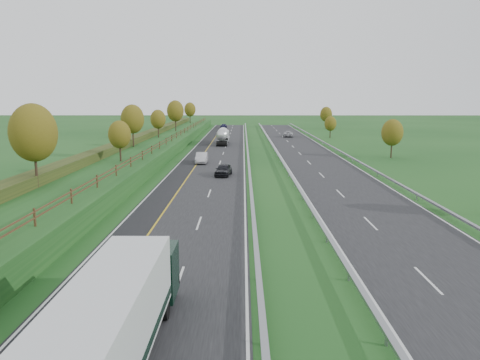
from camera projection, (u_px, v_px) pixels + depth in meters
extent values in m
plane|color=#184518|center=(264.00, 166.00, 69.64)|extent=(400.00, 400.00, 0.00)
cube|color=black|center=(213.00, 162.00, 74.61)|extent=(10.50, 200.00, 0.04)
cube|color=black|center=(316.00, 162.00, 74.51)|extent=(10.50, 200.00, 0.04)
cube|color=black|center=(189.00, 162.00, 74.63)|extent=(3.00, 200.00, 0.04)
cube|color=silver|center=(181.00, 161.00, 74.63)|extent=(0.15, 200.00, 0.01)
cube|color=gold|center=(199.00, 161.00, 74.62)|extent=(0.15, 200.00, 0.01)
cube|color=silver|center=(244.00, 162.00, 74.57)|extent=(0.15, 200.00, 0.01)
cube|color=silver|center=(284.00, 162.00, 74.53)|extent=(0.15, 200.00, 0.01)
cube|color=silver|center=(348.00, 162.00, 74.47)|extent=(0.15, 200.00, 0.01)
cube|color=silver|center=(179.00, 279.00, 26.35)|extent=(0.15, 4.00, 0.01)
cube|color=silver|center=(428.00, 280.00, 26.27)|extent=(0.15, 4.00, 0.01)
cube|color=silver|center=(199.00, 223.00, 38.17)|extent=(0.15, 4.00, 0.01)
cube|color=silver|center=(370.00, 223.00, 38.08)|extent=(0.15, 4.00, 0.01)
cube|color=silver|center=(209.00, 193.00, 49.98)|extent=(0.15, 4.00, 0.01)
cube|color=silver|center=(340.00, 193.00, 49.90)|extent=(0.15, 4.00, 0.01)
cube|color=silver|center=(216.00, 175.00, 61.80)|extent=(0.15, 4.00, 0.01)
cube|color=silver|center=(322.00, 175.00, 61.71)|extent=(0.15, 4.00, 0.01)
cube|color=silver|center=(220.00, 162.00, 73.61)|extent=(0.15, 4.00, 0.01)
cube|color=silver|center=(309.00, 162.00, 73.53)|extent=(0.15, 4.00, 0.01)
cube|color=silver|center=(223.00, 153.00, 85.42)|extent=(0.15, 4.00, 0.01)
cube|color=silver|center=(300.00, 153.00, 85.34)|extent=(0.15, 4.00, 0.01)
cube|color=silver|center=(226.00, 147.00, 97.24)|extent=(0.15, 4.00, 0.01)
cube|color=silver|center=(293.00, 147.00, 97.16)|extent=(0.15, 4.00, 0.01)
cube|color=silver|center=(228.00, 141.00, 109.05)|extent=(0.15, 4.00, 0.01)
cube|color=silver|center=(287.00, 141.00, 108.97)|extent=(0.15, 4.00, 0.01)
cube|color=silver|center=(229.00, 137.00, 120.87)|extent=(0.15, 4.00, 0.01)
cube|color=silver|center=(283.00, 137.00, 120.78)|extent=(0.15, 4.00, 0.01)
cube|color=silver|center=(230.00, 133.00, 132.68)|extent=(0.15, 4.00, 0.01)
cube|color=silver|center=(280.00, 133.00, 132.60)|extent=(0.15, 4.00, 0.01)
cube|color=silver|center=(231.00, 130.00, 144.50)|extent=(0.15, 4.00, 0.01)
cube|color=silver|center=(277.00, 130.00, 144.41)|extent=(0.15, 4.00, 0.01)
cube|color=silver|center=(232.00, 128.00, 156.31)|extent=(0.15, 4.00, 0.01)
cube|color=silver|center=(274.00, 128.00, 156.23)|extent=(0.15, 4.00, 0.01)
cube|color=silver|center=(233.00, 126.00, 168.13)|extent=(0.15, 4.00, 0.01)
cube|color=silver|center=(272.00, 126.00, 168.04)|extent=(0.15, 4.00, 0.01)
cube|color=#184518|center=(131.00, 156.00, 74.51)|extent=(12.00, 200.00, 2.00)
cube|color=#243314|center=(118.00, 146.00, 74.26)|extent=(2.20, 180.00, 1.10)
cube|color=#422B19|center=(159.00, 146.00, 74.22)|extent=(0.08, 184.00, 0.10)
cube|color=#422B19|center=(159.00, 143.00, 74.15)|extent=(0.08, 184.00, 0.10)
cube|color=#422B19|center=(35.00, 217.00, 29.90)|extent=(0.12, 0.12, 1.20)
cube|color=#422B19|center=(71.00, 196.00, 36.30)|extent=(0.12, 0.12, 1.20)
cube|color=#422B19|center=(97.00, 181.00, 42.70)|extent=(0.12, 0.12, 1.20)
cube|color=#422B19|center=(116.00, 170.00, 49.10)|extent=(0.12, 0.12, 1.20)
cube|color=#422B19|center=(131.00, 162.00, 55.50)|extent=(0.12, 0.12, 1.20)
cube|color=#422B19|center=(142.00, 155.00, 61.90)|extent=(0.12, 0.12, 1.20)
cube|color=#422B19|center=(152.00, 150.00, 68.30)|extent=(0.12, 0.12, 1.20)
cube|color=#422B19|center=(160.00, 145.00, 74.70)|extent=(0.12, 0.12, 1.20)
cube|color=#422B19|center=(166.00, 141.00, 81.10)|extent=(0.12, 0.12, 1.20)
cube|color=#422B19|center=(172.00, 138.00, 87.50)|extent=(0.12, 0.12, 1.20)
cube|color=#422B19|center=(177.00, 135.00, 93.90)|extent=(0.12, 0.12, 1.20)
cube|color=#422B19|center=(181.00, 133.00, 100.30)|extent=(0.12, 0.12, 1.20)
cube|color=#422B19|center=(185.00, 131.00, 106.70)|extent=(0.12, 0.12, 1.20)
cube|color=#422B19|center=(188.00, 129.00, 113.10)|extent=(0.12, 0.12, 1.20)
cube|color=#422B19|center=(191.00, 127.00, 119.50)|extent=(0.12, 0.12, 1.20)
cube|color=#422B19|center=(193.00, 126.00, 125.90)|extent=(0.12, 0.12, 1.20)
cube|color=#422B19|center=(196.00, 124.00, 132.30)|extent=(0.12, 0.12, 1.20)
cube|color=#422B19|center=(198.00, 123.00, 138.70)|extent=(0.12, 0.12, 1.20)
cube|color=#422B19|center=(200.00, 122.00, 145.10)|extent=(0.12, 0.12, 1.20)
cube|color=#422B19|center=(202.00, 121.00, 151.50)|extent=(0.12, 0.12, 1.20)
cube|color=#422B19|center=(203.00, 120.00, 157.90)|extent=(0.12, 0.12, 1.20)
cube|color=#422B19|center=(205.00, 119.00, 164.30)|extent=(0.12, 0.12, 1.20)
cube|color=gray|center=(248.00, 158.00, 74.47)|extent=(0.32, 200.00, 0.18)
cube|color=gray|center=(263.00, 339.00, 19.39)|extent=(0.10, 0.14, 0.56)
cube|color=gray|center=(258.00, 276.00, 26.28)|extent=(0.10, 0.14, 0.56)
cube|color=gray|center=(255.00, 239.00, 33.18)|extent=(0.10, 0.14, 0.56)
cube|color=gray|center=(253.00, 214.00, 40.07)|extent=(0.10, 0.14, 0.56)
cube|color=gray|center=(251.00, 197.00, 46.96)|extent=(0.10, 0.14, 0.56)
cube|color=gray|center=(250.00, 184.00, 53.85)|extent=(0.10, 0.14, 0.56)
cube|color=gray|center=(249.00, 174.00, 60.74)|extent=(0.10, 0.14, 0.56)
cube|color=gray|center=(249.00, 166.00, 67.64)|extent=(0.10, 0.14, 0.56)
cube|color=gray|center=(248.00, 160.00, 74.53)|extent=(0.10, 0.14, 0.56)
cube|color=gray|center=(248.00, 155.00, 81.42)|extent=(0.10, 0.14, 0.56)
cube|color=gray|center=(247.00, 150.00, 88.31)|extent=(0.10, 0.14, 0.56)
cube|color=gray|center=(247.00, 146.00, 95.20)|extent=(0.10, 0.14, 0.56)
cube|color=gray|center=(247.00, 143.00, 102.10)|extent=(0.10, 0.14, 0.56)
cube|color=gray|center=(247.00, 140.00, 108.99)|extent=(0.10, 0.14, 0.56)
cube|color=gray|center=(246.00, 138.00, 115.88)|extent=(0.10, 0.14, 0.56)
cube|color=gray|center=(246.00, 135.00, 122.77)|extent=(0.10, 0.14, 0.56)
cube|color=gray|center=(246.00, 133.00, 129.66)|extent=(0.10, 0.14, 0.56)
cube|color=gray|center=(246.00, 131.00, 136.56)|extent=(0.10, 0.14, 0.56)
cube|color=gray|center=(246.00, 130.00, 143.45)|extent=(0.10, 0.14, 0.56)
cube|color=gray|center=(246.00, 128.00, 150.34)|extent=(0.10, 0.14, 0.56)
cube|color=gray|center=(245.00, 127.00, 157.23)|extent=(0.10, 0.14, 0.56)
cube|color=gray|center=(245.00, 126.00, 164.12)|extent=(0.10, 0.14, 0.56)
cube|color=gray|center=(245.00, 125.00, 171.02)|extent=(0.10, 0.14, 0.56)
cube|color=gray|center=(280.00, 158.00, 74.44)|extent=(0.32, 200.00, 0.18)
cube|color=gray|center=(386.00, 339.00, 19.36)|extent=(0.10, 0.14, 0.56)
cube|color=gray|center=(349.00, 276.00, 26.25)|extent=(0.10, 0.14, 0.56)
cube|color=gray|center=(327.00, 239.00, 33.14)|extent=(0.10, 0.14, 0.56)
cube|color=gray|center=(312.00, 214.00, 40.04)|extent=(0.10, 0.14, 0.56)
cube|color=gray|center=(302.00, 197.00, 46.93)|extent=(0.10, 0.14, 0.56)
cube|color=gray|center=(295.00, 184.00, 53.82)|extent=(0.10, 0.14, 0.56)
cube|color=gray|center=(289.00, 174.00, 60.71)|extent=(0.10, 0.14, 0.56)
cube|color=gray|center=(284.00, 167.00, 67.60)|extent=(0.10, 0.14, 0.56)
cube|color=gray|center=(280.00, 160.00, 74.50)|extent=(0.10, 0.14, 0.56)
cube|color=gray|center=(277.00, 155.00, 81.39)|extent=(0.10, 0.14, 0.56)
cube|color=gray|center=(274.00, 150.00, 88.28)|extent=(0.10, 0.14, 0.56)
cube|color=gray|center=(272.00, 146.00, 95.17)|extent=(0.10, 0.14, 0.56)
cube|color=gray|center=(270.00, 143.00, 102.06)|extent=(0.10, 0.14, 0.56)
cube|color=gray|center=(268.00, 140.00, 108.96)|extent=(0.10, 0.14, 0.56)
cube|color=gray|center=(267.00, 138.00, 115.85)|extent=(0.10, 0.14, 0.56)
cube|color=gray|center=(266.00, 135.00, 122.74)|extent=(0.10, 0.14, 0.56)
cube|color=gray|center=(264.00, 133.00, 129.63)|extent=(0.10, 0.14, 0.56)
cube|color=gray|center=(263.00, 131.00, 136.53)|extent=(0.10, 0.14, 0.56)
cube|color=gray|center=(262.00, 130.00, 143.42)|extent=(0.10, 0.14, 0.56)
cube|color=gray|center=(261.00, 128.00, 150.31)|extent=(0.10, 0.14, 0.56)
cube|color=gray|center=(261.00, 127.00, 157.20)|extent=(0.10, 0.14, 0.56)
cube|color=gray|center=(260.00, 126.00, 164.09)|extent=(0.10, 0.14, 0.56)
cube|color=gray|center=(259.00, 125.00, 170.99)|extent=(0.10, 0.14, 0.56)
cube|color=gray|center=(352.00, 158.00, 74.37)|extent=(0.32, 200.00, 0.18)
cube|color=gray|center=(417.00, 197.00, 46.86)|extent=(0.10, 0.14, 0.56)
cube|color=gray|center=(377.00, 174.00, 60.64)|extent=(0.10, 0.14, 0.56)
cube|color=gray|center=(352.00, 160.00, 74.43)|extent=(0.10, 0.14, 0.56)
cube|color=gray|center=(335.00, 150.00, 88.21)|extent=(0.10, 0.14, 0.56)
cube|color=gray|center=(323.00, 143.00, 101.99)|extent=(0.10, 0.14, 0.56)
cube|color=gray|center=(313.00, 138.00, 115.78)|extent=(0.10, 0.14, 0.56)
cube|color=gray|center=(306.00, 133.00, 129.56)|extent=(0.10, 0.14, 0.56)
cube|color=gray|center=(300.00, 130.00, 143.35)|extent=(0.10, 0.14, 0.56)
cube|color=gray|center=(295.00, 127.00, 157.13)|extent=(0.10, 0.14, 0.56)
cube|color=gray|center=(291.00, 125.00, 170.92)|extent=(0.10, 0.14, 0.56)
cylinder|color=#2D2116|center=(36.00, 171.00, 42.56)|extent=(0.24, 0.24, 3.15)
ellipsoid|color=#544812|center=(33.00, 133.00, 41.96)|extent=(4.20, 4.20, 5.25)
cylinder|color=#2D2116|center=(120.00, 153.00, 60.36)|extent=(0.24, 0.24, 2.16)
ellipsoid|color=#544812|center=(120.00, 134.00, 59.94)|extent=(2.88, 2.88, 3.60)
cylinder|color=#2D2116|center=(133.00, 138.00, 78.03)|extent=(0.24, 0.24, 2.88)
ellipsoid|color=#544812|center=(132.00, 119.00, 77.48)|extent=(3.84, 3.84, 4.80)
cylinder|color=#2D2116|center=(158.00, 132.00, 95.79)|extent=(0.24, 0.24, 2.34)
ellipsoid|color=#544812|center=(158.00, 119.00, 95.34)|extent=(3.12, 3.12, 3.90)
cylinder|color=#2D2116|center=(176.00, 125.00, 113.45)|extent=(0.24, 0.24, 3.06)
ellipsoid|color=#544812|center=(175.00, 111.00, 112.86)|extent=(4.08, 4.08, 5.10)
cylinder|color=#2D2116|center=(176.00, 123.00, 131.26)|extent=(0.24, 0.24, 2.25)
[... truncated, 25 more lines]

